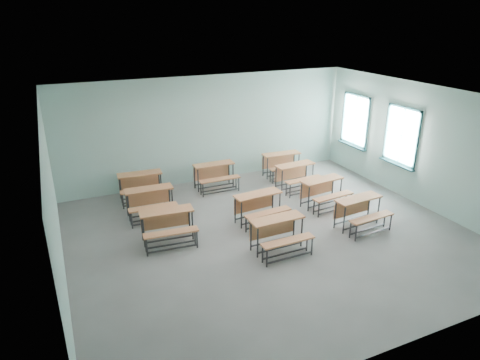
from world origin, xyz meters
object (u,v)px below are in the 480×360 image
object	(u,v)px
desk_unit_r1c1	(260,204)
desk_unit_r3c1	(215,173)
desk_unit_r0c1	(279,230)
desk_unit_r3c0	(141,183)
desk_unit_r1c2	(324,189)
desk_unit_r1c0	(168,222)
desk_unit_r0c2	(361,209)
desk_unit_r3c2	(283,162)
desk_unit_r2c0	(150,199)
desk_unit_r2c2	(297,173)

from	to	relation	value
desk_unit_r1c1	desk_unit_r3c1	xyz separation A→B (m)	(-0.20, 2.51, 0.00)
desk_unit_r0c1	desk_unit_r3c0	bearing A→B (deg)	117.24
desk_unit_r3c1	desk_unit_r1c2	bearing A→B (deg)	-46.62
desk_unit_r1c0	desk_unit_r1c2	distance (m)	4.31
desk_unit_r0c2	desk_unit_r3c2	distance (m)	3.78
desk_unit_r1c1	desk_unit_r1c2	bearing A→B (deg)	0.11
desk_unit_r1c0	desk_unit_r2c0	distance (m)	1.44
desk_unit_r1c2	desk_unit_r2c2	bearing A→B (deg)	85.75
desk_unit_r2c2	desk_unit_r1c0	bearing A→B (deg)	-164.94
desk_unit_r0c1	desk_unit_r3c1	xyz separation A→B (m)	(0.02, 3.88, 0.00)
desk_unit_r1c1	desk_unit_r3c1	distance (m)	2.52
desk_unit_r2c0	desk_unit_r2c2	xyz separation A→B (m)	(4.33, 0.07, 0.00)
desk_unit_r1c1	desk_unit_r3c1	size ratio (longest dim) A/B	1.05
desk_unit_r3c0	desk_unit_r1c1	bearing A→B (deg)	-43.66
desk_unit_r1c0	desk_unit_r3c0	size ratio (longest dim) A/B	1.01
desk_unit_r1c0	desk_unit_r3c0	bearing A→B (deg)	96.13
desk_unit_r3c2	desk_unit_r1c0	bearing A→B (deg)	-146.59
desk_unit_r0c1	desk_unit_r1c2	bearing A→B (deg)	33.65
desk_unit_r1c2	desk_unit_r3c1	bearing A→B (deg)	127.27
desk_unit_r1c0	desk_unit_r2c0	size ratio (longest dim) A/B	1.03
desk_unit_r0c1	desk_unit_r2c2	size ratio (longest dim) A/B	0.97
desk_unit_r2c0	desk_unit_r3c1	world-z (taller)	same
desk_unit_r0c1	desk_unit_r1c0	size ratio (longest dim) A/B	0.96
desk_unit_r0c1	desk_unit_r1c2	size ratio (longest dim) A/B	0.95
desk_unit_r1c1	desk_unit_r2c2	world-z (taller)	same
desk_unit_r1c0	desk_unit_r3c1	xyz separation A→B (m)	(2.11, 2.52, 0.00)
desk_unit_r1c1	desk_unit_r3c2	size ratio (longest dim) A/B	1.01
desk_unit_r3c0	desk_unit_r3c1	world-z (taller)	same
desk_unit_r1c0	desk_unit_r1c2	xyz separation A→B (m)	(4.31, 0.17, 0.00)
desk_unit_r3c2	desk_unit_r3c0	bearing A→B (deg)	-177.53
desk_unit_r2c0	desk_unit_r3c0	world-z (taller)	same
desk_unit_r0c1	desk_unit_r3c0	xyz separation A→B (m)	(-2.14, 3.98, 0.00)
desk_unit_r0c2	desk_unit_r3c1	distance (m)	4.38
desk_unit_r2c2	desk_unit_r3c0	xyz separation A→B (m)	(-4.32, 1.12, 0.00)
desk_unit_r1c0	desk_unit_r3c2	bearing A→B (deg)	35.42
desk_unit_r1c1	desk_unit_r2c0	xyz separation A→B (m)	(-2.38, 1.42, 0.00)
desk_unit_r3c1	desk_unit_r2c2	bearing A→B (deg)	-24.98
desk_unit_r0c1	desk_unit_r1c2	distance (m)	2.69
desk_unit_r3c0	desk_unit_r1c0	bearing A→B (deg)	-84.81
desk_unit_r1c0	desk_unit_r1c1	xyz separation A→B (m)	(2.32, 0.01, 0.00)
desk_unit_r3c2	desk_unit_r0c1	bearing A→B (deg)	-117.37
desk_unit_r1c1	desk_unit_r2c0	bearing A→B (deg)	144.56
desk_unit_r2c2	desk_unit_r0c2	bearing A→B (deg)	-91.66
desk_unit_r0c2	desk_unit_r1c2	world-z (taller)	same
desk_unit_r0c1	desk_unit_r3c2	xyz separation A→B (m)	(2.32, 3.93, 0.00)
desk_unit_r1c1	desk_unit_r1c0	bearing A→B (deg)	175.73
desk_unit_r0c1	desk_unit_r1c0	distance (m)	2.49
desk_unit_r0c2	desk_unit_r2c2	xyz separation A→B (m)	(-0.13, 2.71, 0.00)
desk_unit_r0c1	desk_unit_r2c0	bearing A→B (deg)	126.66
desk_unit_r2c0	desk_unit_r3c0	distance (m)	1.19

